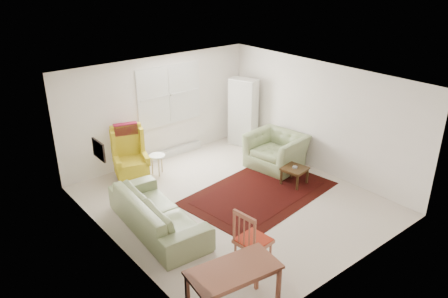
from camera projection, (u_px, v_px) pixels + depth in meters
room at (228, 140)px, 8.52m from camera, size 5.04×5.54×2.51m
rug at (259, 193)px, 9.14m from camera, size 3.29×2.35×0.03m
sofa at (157, 206)px, 7.77m from camera, size 1.09×2.43×0.96m
armchair at (276, 148)px, 10.16m from camera, size 1.25×1.38×0.96m
wingback_chair at (130, 154)px, 9.51m from camera, size 0.88×0.91×1.22m
coffee_table at (294, 176)px, 9.45m from camera, size 0.56×0.56×0.40m
stool at (158, 165)px, 9.88m from camera, size 0.42×0.42×0.48m
cabinet at (243, 113)px, 11.22m from camera, size 0.59×0.79×1.77m
desk at (233, 292)px, 5.89m from camera, size 1.30×0.78×0.78m
desk_chair at (253, 240)px, 6.72m from camera, size 0.52×0.52×1.09m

